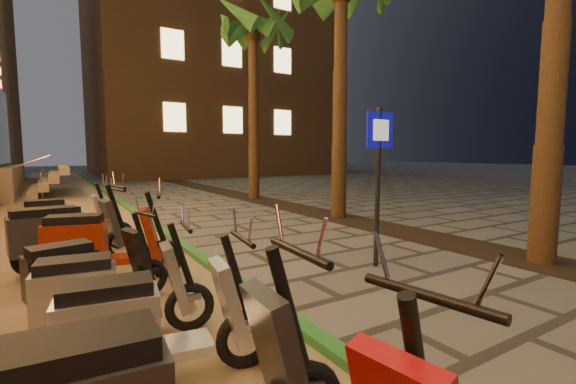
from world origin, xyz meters
TOP-DOWN VIEW (x-y plane):
  - parking_strip at (-2.60, 10.00)m, footprint 3.40×60.00m
  - green_curb at (-0.90, 10.00)m, footprint 0.18×60.00m
  - planting_strip at (3.60, 5.00)m, footprint 1.20×40.00m
  - apartment_block at (9.00, 32.00)m, footprint 18.00×16.06m
  - palm_d at (3.60, 12.00)m, footprint 2.97×3.02m
  - pedestrian_sign at (1.27, 3.22)m, footprint 0.52×0.10m
  - scooter_7 at (-2.35, 1.84)m, footprint 1.57×0.63m
  - scooter_8 at (-2.51, 2.70)m, footprint 1.53×0.61m
  - scooter_9 at (-2.61, 3.53)m, footprint 1.47×0.74m
  - scooter_10 at (-2.40, 4.58)m, footprint 1.70×0.85m
  - scooter_11 at (-2.79, 5.41)m, footprint 1.76×0.72m
  - scooter_12 at (-2.58, 6.20)m, footprint 1.56×0.82m
  - scooter_13 at (-2.75, 7.18)m, footprint 1.62×0.57m

SIDE VIEW (x-z plane):
  - parking_strip at x=-2.60m, z-range 0.00..0.01m
  - planting_strip at x=3.60m, z-range 0.00..0.02m
  - green_curb at x=-0.90m, z-range 0.00..0.10m
  - scooter_9 at x=-2.61m, z-range -0.07..0.98m
  - scooter_8 at x=-2.51m, z-range -0.07..1.00m
  - scooter_7 at x=-2.35m, z-range -0.07..1.03m
  - scooter_12 at x=-2.58m, z-range -0.07..1.04m
  - scooter_13 at x=-2.75m, z-range -0.07..1.07m
  - scooter_10 at x=-2.40m, z-range -0.08..1.12m
  - scooter_11 at x=-2.79m, z-range -0.08..1.16m
  - pedestrian_sign at x=1.27m, z-range 0.35..2.73m
  - palm_d at x=3.60m, z-range 2.36..9.53m
  - apartment_block at x=9.00m, z-range 0.00..25.00m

